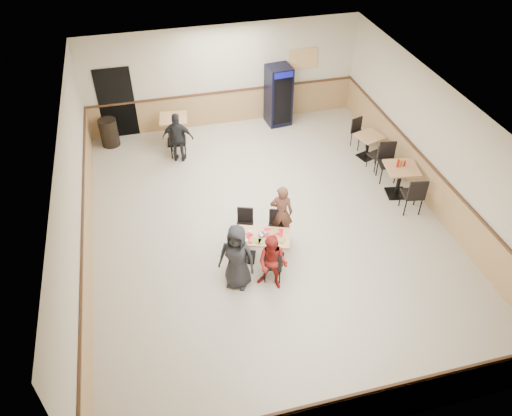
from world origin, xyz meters
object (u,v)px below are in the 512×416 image
object	(u,v)px
diner_woman_left	(237,257)
diner_woman_right	(273,263)
main_table	(260,244)
side_table_near	(400,177)
diner_man_opposite	(281,213)
pepsi_cooler	(279,95)
side_table_far	(368,143)
lone_diner	(178,138)
trash_bin	(109,133)
back_table	(174,126)

from	to	relation	value
diner_woman_left	diner_woman_right	bearing A→B (deg)	9.40
main_table	side_table_near	size ratio (longest dim) A/B	1.55
diner_man_opposite	pepsi_cooler	bearing A→B (deg)	-87.19
diner_woman_left	side_table_far	size ratio (longest dim) A/B	1.88
diner_woman_left	pepsi_cooler	size ratio (longest dim) A/B	0.84
side_table_far	main_table	bearing A→B (deg)	-141.20
main_table	pepsi_cooler	distance (m)	5.92
lone_diner	diner_woman_left	bearing A→B (deg)	114.87
lone_diner	pepsi_cooler	distance (m)	3.45
diner_woman_left	pepsi_cooler	distance (m)	6.66
main_table	side_table_far	bearing A→B (deg)	58.53
pepsi_cooler	trash_bin	size ratio (longest dim) A/B	2.25
diner_woman_left	lone_diner	distance (m)	4.83
main_table	side_table_far	world-z (taller)	side_table_far
diner_woman_right	back_table	bearing A→B (deg)	135.62
diner_woman_right	trash_bin	bearing A→B (deg)	149.79
main_table	diner_woman_left	distance (m)	0.91
lone_diner	pepsi_cooler	size ratio (longest dim) A/B	0.79
main_table	trash_bin	bearing A→B (deg)	138.20
diner_woman_left	trash_bin	world-z (taller)	diner_woman_left
side_table_near	trash_bin	distance (m)	8.04
pepsi_cooler	trash_bin	world-z (taller)	pepsi_cooler
side_table_far	back_table	xyz separation A→B (m)	(-5.02, 2.05, 0.09)
diner_woman_right	diner_man_opposite	xyz separation A→B (m)	(0.59, 1.38, 0.05)
side_table_far	trash_bin	world-z (taller)	trash_bin
diner_woman_right	back_table	xyz separation A→B (m)	(-1.20, 5.96, -0.11)
main_table	lone_diner	size ratio (longest dim) A/B	0.97
diner_woman_right	lone_diner	xyz separation A→B (m)	(-1.20, 5.04, 0.06)
main_table	diner_man_opposite	size ratio (longest dim) A/B	0.98
side_table_near	trash_bin	world-z (taller)	side_table_near
pepsi_cooler	back_table	bearing A→B (deg)	-178.50
side_table_near	trash_bin	xyz separation A→B (m)	(-6.88, 4.15, -0.14)
main_table	diner_woman_right	xyz separation A→B (m)	(0.04, -0.81, 0.21)
back_table	trash_bin	distance (m)	1.86
main_table	back_table	xyz separation A→B (m)	(-1.17, 5.15, 0.10)
diner_man_opposite	back_table	bearing A→B (deg)	-50.27
diner_woman_left	pepsi_cooler	world-z (taller)	pepsi_cooler
diner_woman_left	back_table	distance (m)	5.75
lone_diner	back_table	world-z (taller)	lone_diner
diner_woman_left	lone_diner	world-z (taller)	diner_woman_left
diner_man_opposite	lone_diner	size ratio (longest dim) A/B	0.99
diner_man_opposite	trash_bin	size ratio (longest dim) A/B	1.76
lone_diner	side_table_far	distance (m)	5.15
side_table_near	side_table_far	bearing A→B (deg)	91.40
side_table_near	diner_woman_right	bearing A→B (deg)	-150.77
main_table	diner_woman_right	size ratio (longest dim) A/B	1.05
diner_woman_right	lone_diner	world-z (taller)	lone_diner
diner_man_opposite	side_table_far	bearing A→B (deg)	-123.58
side_table_near	trash_bin	bearing A→B (deg)	148.89
diner_man_opposite	side_table_near	xyz separation A→B (m)	(3.27, 0.78, -0.16)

